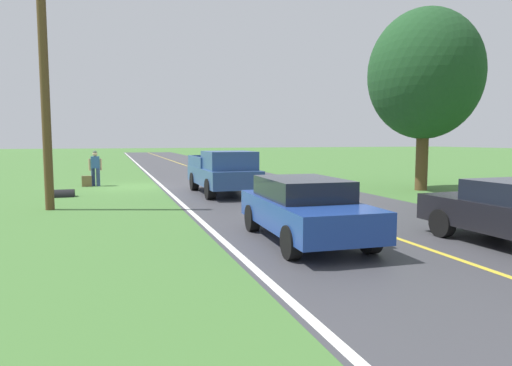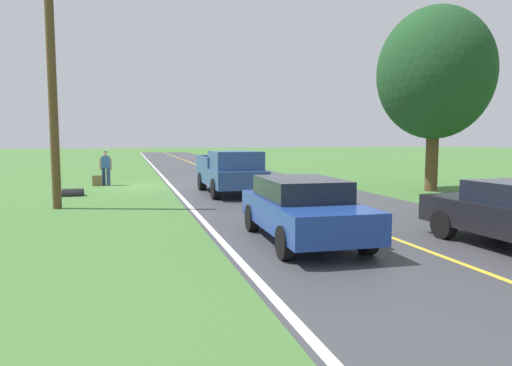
# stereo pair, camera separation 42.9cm
# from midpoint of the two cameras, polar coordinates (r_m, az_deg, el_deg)

# --- Properties ---
(ground_plane) EXTENTS (200.00, 200.00, 0.00)m
(ground_plane) POSITION_cam_midpoint_polar(r_m,az_deg,el_deg) (22.79, -13.57, -0.40)
(ground_plane) COLOR #427033
(road_surface) EXTENTS (8.17, 120.00, 0.00)m
(road_surface) POSITION_cam_midpoint_polar(r_m,az_deg,el_deg) (23.57, -0.71, -0.05)
(road_surface) COLOR #3D3D42
(road_surface) RESTS_ON ground
(lane_edge_line) EXTENTS (0.16, 117.60, 0.00)m
(lane_edge_line) POSITION_cam_midpoint_polar(r_m,az_deg,el_deg) (22.87, -10.19, -0.30)
(lane_edge_line) COLOR silver
(lane_edge_line) RESTS_ON ground
(lane_centre_line) EXTENTS (0.14, 117.60, 0.00)m
(lane_centre_line) POSITION_cam_midpoint_polar(r_m,az_deg,el_deg) (23.57, -0.71, -0.04)
(lane_centre_line) COLOR gold
(lane_centre_line) RESTS_ON ground
(hitchhiker_walking) EXTENTS (0.62, 0.51, 1.75)m
(hitchhiker_walking) POSITION_cam_midpoint_polar(r_m,az_deg,el_deg) (23.63, -17.95, 2.08)
(hitchhiker_walking) COLOR navy
(hitchhiker_walking) RESTS_ON ground
(suitcase_carried) EXTENTS (0.47, 0.23, 0.52)m
(suitcase_carried) POSITION_cam_midpoint_polar(r_m,az_deg,el_deg) (23.59, -18.91, 0.29)
(suitcase_carried) COLOR brown
(suitcase_carried) RESTS_ON ground
(pickup_truck_passing) EXTENTS (2.12, 5.41, 1.82)m
(pickup_truck_passing) POSITION_cam_midpoint_polar(r_m,az_deg,el_deg) (18.88, -2.59, 1.50)
(pickup_truck_passing) COLOR #2D4C84
(pickup_truck_passing) RESTS_ON ground
(tree_far_side_near) EXTENTS (4.96, 4.96, 8.02)m
(tree_far_side_near) POSITION_cam_midpoint_polar(r_m,az_deg,el_deg) (21.76, 22.20, 12.65)
(tree_far_side_near) COLOR brown
(tree_far_side_near) RESTS_ON ground
(sedan_ahead_same_lane) EXTENTS (2.05, 4.46, 1.41)m
(sedan_ahead_same_lane) POSITION_cam_midpoint_polar(r_m,az_deg,el_deg) (10.24, 7.05, -3.13)
(sedan_ahead_same_lane) COLOR navy
(sedan_ahead_same_lane) RESTS_ON ground
(utility_pole_roadside) EXTENTS (0.28, 0.28, 8.65)m
(utility_pole_roadside) POSITION_cam_midpoint_polar(r_m,az_deg,el_deg) (16.30, -23.67, 12.25)
(utility_pole_roadside) COLOR brown
(utility_pole_roadside) RESTS_ON ground
(drainage_culvert) EXTENTS (0.80, 0.60, 0.60)m
(drainage_culvert) POSITION_cam_midpoint_polar(r_m,az_deg,el_deg) (19.72, -21.50, -1.53)
(drainage_culvert) COLOR black
(drainage_culvert) RESTS_ON ground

